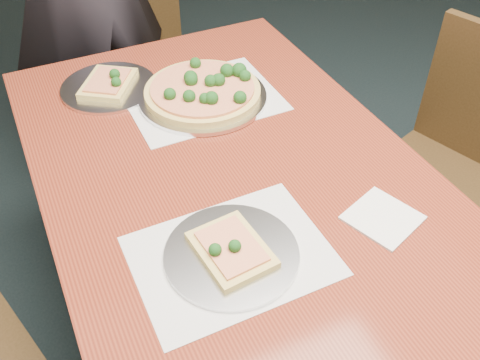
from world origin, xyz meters
name	(u,v)px	position (x,y,z in m)	size (l,w,h in m)	color
dining_table	(240,207)	(-0.19, 0.52, 0.66)	(0.90, 1.50, 0.75)	maroon
chair_far	(139,58)	(-0.13, 1.60, 0.52)	(0.45, 0.45, 0.91)	black
chair_right	(457,160)	(0.59, 0.54, 0.52)	(0.53, 0.53, 0.91)	black
placemat_main	(203,99)	(-0.14, 0.88, 0.75)	(0.42, 0.32, 0.00)	white
placemat_near	(232,256)	(-0.31, 0.31, 0.75)	(0.40, 0.30, 0.00)	white
pizza_pan	(204,91)	(-0.13, 0.88, 0.77)	(0.37, 0.37, 0.08)	silver
slice_plate_near	(231,252)	(-0.31, 0.31, 0.76)	(0.28, 0.28, 0.05)	silver
slice_plate_far	(109,85)	(-0.36, 1.05, 0.76)	(0.28, 0.28, 0.06)	silver
napkin	(383,218)	(0.04, 0.27, 0.75)	(0.14, 0.14, 0.01)	white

